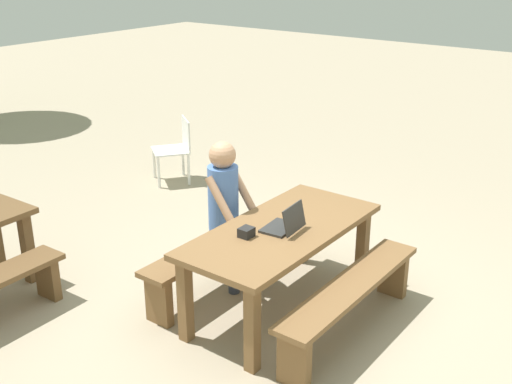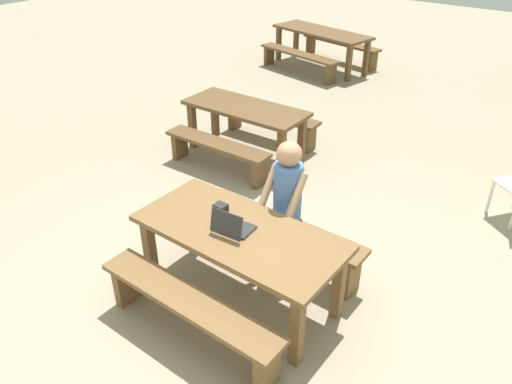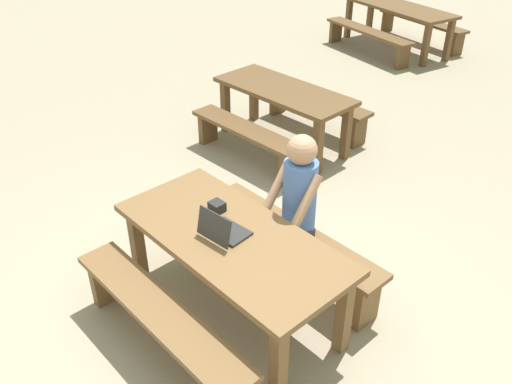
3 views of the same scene
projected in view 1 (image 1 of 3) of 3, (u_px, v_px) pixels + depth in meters
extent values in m
plane|color=tan|center=(280.00, 307.00, 5.35)|extent=(30.00, 30.00, 0.00)
cube|color=brown|center=(282.00, 230.00, 5.09)|extent=(1.82, 0.84, 0.05)
cube|color=brown|center=(252.00, 329.00, 4.44)|extent=(0.09, 0.09, 0.69)
cube|color=brown|center=(362.00, 247.00, 5.65)|extent=(0.09, 0.09, 0.69)
cube|color=brown|center=(185.00, 300.00, 4.80)|extent=(0.09, 0.09, 0.69)
cube|color=brown|center=(302.00, 228.00, 6.01)|extent=(0.09, 0.09, 0.69)
cube|color=brown|center=(351.00, 286.00, 4.83)|extent=(1.74, 0.30, 0.05)
cube|color=brown|center=(294.00, 360.00, 4.34)|extent=(0.08, 0.24, 0.41)
cube|color=brown|center=(393.00, 273.00, 5.49)|extent=(0.08, 0.24, 0.41)
cube|color=brown|center=(220.00, 241.00, 5.56)|extent=(1.74, 0.30, 0.05)
cube|color=brown|center=(159.00, 300.00, 5.07)|extent=(0.08, 0.24, 0.41)
cube|color=brown|center=(271.00, 234.00, 6.22)|extent=(0.08, 0.24, 0.41)
cube|color=#2D2D2D|center=(280.00, 228.00, 5.05)|extent=(0.32, 0.24, 0.02)
cube|color=#2D2D2D|center=(294.00, 218.00, 4.94)|extent=(0.30, 0.09, 0.21)
cube|color=black|center=(293.00, 218.00, 4.95)|extent=(0.28, 0.07, 0.19)
cube|color=black|center=(246.00, 232.00, 4.91)|extent=(0.11, 0.10, 0.08)
cylinder|color=#333847|center=(234.00, 269.00, 5.50)|extent=(0.10, 0.10, 0.45)
cylinder|color=#333847|center=(247.00, 262.00, 5.64)|extent=(0.10, 0.10, 0.45)
cube|color=#333847|center=(232.00, 235.00, 5.52)|extent=(0.28, 0.28, 0.12)
cylinder|color=#517AC6|center=(223.00, 198.00, 5.45)|extent=(0.26, 0.26, 0.58)
cylinder|color=tan|center=(221.00, 201.00, 5.27)|extent=(0.07, 0.32, 0.41)
cylinder|color=tan|center=(243.00, 191.00, 5.50)|extent=(0.07, 0.32, 0.41)
sphere|color=tan|center=(222.00, 155.00, 5.31)|extent=(0.23, 0.23, 0.23)
cube|color=white|center=(170.00, 150.00, 8.05)|extent=(0.61, 0.61, 0.02)
cube|color=white|center=(186.00, 134.00, 8.03)|extent=(0.27, 0.37, 0.39)
cylinder|color=white|center=(154.00, 163.00, 8.24)|extent=(0.04, 0.04, 0.41)
cylinder|color=white|center=(159.00, 172.00, 7.90)|extent=(0.04, 0.04, 0.41)
cylinder|color=white|center=(183.00, 160.00, 8.35)|extent=(0.04, 0.04, 0.41)
cylinder|color=white|center=(189.00, 169.00, 8.01)|extent=(0.04, 0.04, 0.41)
cube|color=brown|center=(28.00, 248.00, 5.66)|extent=(0.09, 0.09, 0.67)
cube|color=brown|center=(48.00, 278.00, 5.45)|extent=(0.09, 0.24, 0.38)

